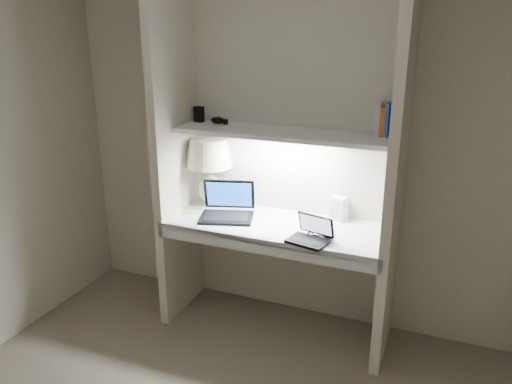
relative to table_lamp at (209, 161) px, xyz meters
The scene contains 17 objects.
back_wall 0.59m from the table_lamp, 11.45° to the left, with size 3.20×0.01×2.50m, color beige.
alcove_panel_left 0.28m from the table_lamp, 136.02° to the right, with size 0.06×0.55×2.50m, color beige.
alcove_panel_right 1.31m from the table_lamp, ahead, with size 0.06×0.55×2.50m, color beige.
desk 0.68m from the table_lamp, 15.94° to the right, with size 1.40×0.55×0.04m, color white.
desk_apron 0.80m from the table_lamp, 36.76° to the right, with size 1.46×0.03×0.10m, color silver.
shelf 0.62m from the table_lamp, ahead, with size 1.40×0.36×0.03m, color silver.
strip_light 0.61m from the table_lamp, ahead, with size 0.60×0.04×0.01m, color white.
table_lamp is the anchor object (origin of this frame).
laptop_main 0.38m from the table_lamp, 36.77° to the right, with size 0.42×0.39×0.23m.
laptop_netbook 0.96m from the table_lamp, 21.98° to the right, with size 0.27×0.25×0.15m.
speaker 0.95m from the table_lamp, ahead, with size 0.11×0.08×0.16m, color silver.
mouse 1.02m from the table_lamp, 15.50° to the right, with size 0.09×0.05×0.03m, color black.
cable_coil 0.95m from the table_lamp, 14.20° to the right, with size 0.10×0.10×0.01m, color black.
sticky_note 0.39m from the table_lamp, 110.36° to the right, with size 0.07×0.07×0.00m, color gold.
book_row 1.26m from the table_lamp, ahead, with size 0.19×0.13×0.20m.
shelf_box 0.33m from the table_lamp, 167.62° to the left, with size 0.06×0.04×0.11m, color black.
shelf_gadget 0.30m from the table_lamp, ahead, with size 0.11×0.08×0.05m, color black.
Camera 1 is at (1.01, -1.63, 2.01)m, focal length 35.00 mm.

